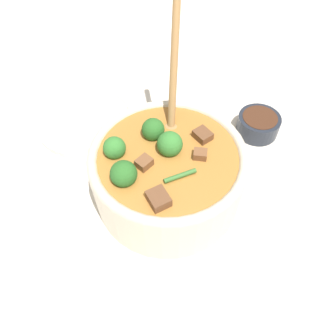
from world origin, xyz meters
TOP-DOWN VIEW (x-y plane):
  - ground_plane at (0.00, 0.00)m, footprint 4.00×4.00m
  - stew_bowl at (-0.00, 0.00)m, footprint 0.25×0.30m
  - condiment_bowl at (0.14, 0.19)m, footprint 0.08×0.08m
  - empty_plate at (-0.21, 0.13)m, footprint 0.21×0.21m

SIDE VIEW (x-z plane):
  - ground_plane at x=0.00m, z-range 0.00..0.00m
  - empty_plate at x=-0.21m, z-range 0.00..0.02m
  - condiment_bowl at x=0.14m, z-range 0.00..0.04m
  - stew_bowl at x=0.00m, z-range -0.09..0.21m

